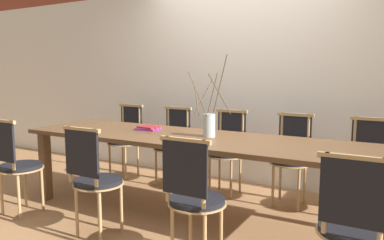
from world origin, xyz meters
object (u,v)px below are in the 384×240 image
(dining_table, at_px, (192,145))
(chair_near_center, at_px, (194,195))
(book_stack, at_px, (148,128))
(vase_centerpiece, at_px, (209,123))
(chair_far_center, at_px, (227,148))

(dining_table, height_order, chair_near_center, chair_near_center)
(book_stack, bearing_deg, vase_centerpiece, -4.18)
(chair_far_center, bearing_deg, vase_centerpiece, 100.94)
(chair_far_center, bearing_deg, chair_near_center, 106.05)
(dining_table, bearing_deg, chair_far_center, 89.60)
(dining_table, relative_size, chair_near_center, 3.64)
(dining_table, distance_m, book_stack, 0.59)
(dining_table, xyz_separation_m, chair_near_center, (0.45, -0.78, -0.17))
(dining_table, relative_size, book_stack, 14.80)
(chair_near_center, distance_m, vase_centerpiece, 0.96)
(chair_near_center, height_order, book_stack, chair_near_center)
(dining_table, height_order, vase_centerpiece, vase_centerpiece)
(chair_far_center, bearing_deg, dining_table, 89.60)
(chair_near_center, height_order, vase_centerpiece, vase_centerpiece)
(chair_far_center, distance_m, book_stack, 0.92)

